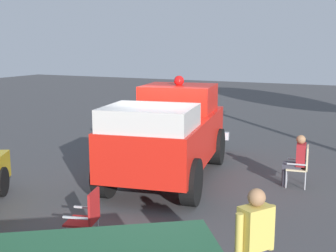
{
  "coord_description": "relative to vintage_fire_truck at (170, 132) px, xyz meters",
  "views": [
    {
      "loc": [
        -9.64,
        -4.86,
        3.47
      ],
      "look_at": [
        0.54,
        -0.06,
        1.39
      ],
      "focal_mm": 48.09,
      "sensor_mm": 36.0,
      "label": 1
    }
  ],
  "objects": [
    {
      "name": "spectator_standing",
      "position": [
        -5.07,
        -3.55,
        -0.23
      ],
      "size": [
        0.59,
        0.45,
        1.68
      ],
      "color": "#2D334C",
      "rests_on": "ground"
    },
    {
      "name": "lawn_chair_by_car",
      "position": [
        -4.44,
        -0.51,
        -0.61
      ],
      "size": [
        0.61,
        0.6,
        1.02
      ],
      "color": "#B7BABF",
      "rests_on": "ground"
    },
    {
      "name": "ground_plane",
      "position": [
        -0.77,
        0.02,
        -1.2
      ],
      "size": [
        60.0,
        60.0,
        0.0
      ],
      "primitive_type": "plane",
      "color": "#424244"
    },
    {
      "name": "lawn_chair_near_truck",
      "position": [
        0.53,
        -3.28,
        -0.61
      ],
      "size": [
        0.57,
        0.56,
        1.02
      ],
      "color": "#B7BABF",
      "rests_on": "ground"
    },
    {
      "name": "spectator_seated",
      "position": [
        0.51,
        -3.15,
        -0.5
      ],
      "size": [
        0.44,
        0.58,
        1.29
      ],
      "color": "#383842",
      "rests_on": "ground"
    },
    {
      "name": "vintage_fire_truck",
      "position": [
        0.0,
        0.0,
        0.0
      ],
      "size": [
        6.24,
        3.25,
        2.59
      ],
      "color": "black",
      "rests_on": "ground"
    }
  ]
}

